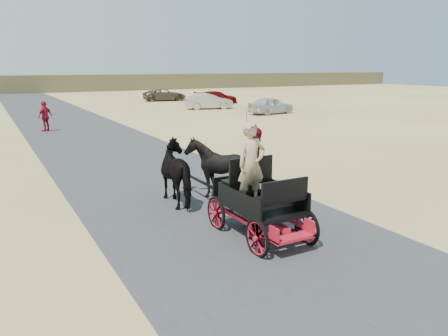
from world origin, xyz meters
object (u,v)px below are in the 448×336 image
car_d (165,95)px  car_c (217,98)px  horse_left (181,173)px  car_a (271,105)px  carriage (259,220)px  horse_right (217,168)px  car_b (209,101)px  pedestrian (45,116)px

car_d → car_c: bearing=-146.0°
horse_left → car_d: 36.38m
car_a → car_c: size_ratio=0.89×
carriage → car_c: 34.31m
car_c → horse_right: bearing=148.5°
car_b → car_c: car_b is taller
carriage → horse_right: bearing=79.6°
carriage → car_d: 39.02m
horse_right → car_d: horse_right is taller
car_a → horse_right: bearing=132.2°
horse_right → car_c: bearing=-118.0°
car_b → car_a: bearing=-144.4°
car_a → car_b: size_ratio=0.95×
horse_right → horse_left: bearing=0.0°
horse_left → car_c: size_ratio=0.46×
horse_right → car_b: 26.23m
pedestrian → car_a: 16.68m
car_c → car_d: bearing=21.7°
horse_right → carriage: bearing=79.6°
car_b → car_d: bearing=13.3°
pedestrian → car_d: (14.28, 17.94, -0.23)m
pedestrian → horse_right: bearing=58.9°
horse_right → car_d: bearing=-109.1°
horse_right → car_d: size_ratio=0.37×
car_a → car_d: size_ratio=0.85×
horse_left → car_c: (15.85, 27.71, -0.21)m
horse_left → car_b: size_ratio=0.49×
car_b → car_d: 10.56m
car_c → horse_left: bearing=146.8°
horse_right → pedestrian: pedestrian is taller
horse_right → car_b: (11.75, 23.45, -0.18)m
horse_right → car_a: (14.14, 17.54, -0.19)m
car_a → car_d: (-2.34, 16.47, -0.03)m
pedestrian → car_c: 20.80m
carriage → pedestrian: bearing=95.8°
pedestrian → car_c: size_ratio=0.39×
car_d → horse_left: bearing=168.1°
horse_left → horse_right: (1.10, 0.00, 0.00)m
carriage → car_a: 25.26m
car_d → carriage: bearing=170.4°
horse_right → car_c: size_ratio=0.39×
car_b → car_c: 5.21m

